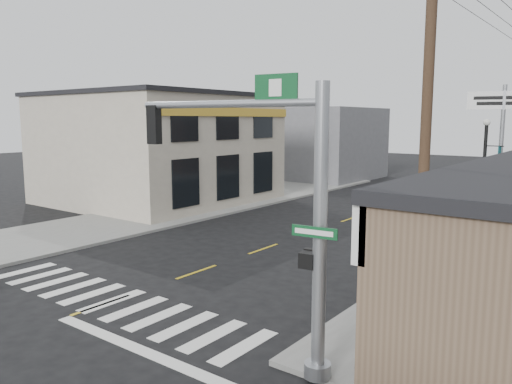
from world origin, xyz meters
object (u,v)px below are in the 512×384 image
Objects in this scene: fire_hydrant at (448,308)px; utility_pole_near at (426,125)px; traffic_signal_pole at (289,198)px; lamp_post at (485,174)px; guide_sign at (463,221)px; dance_center_sign at (503,121)px.

utility_pole_near reaches higher than fire_hydrant.
traffic_signal_pole is 13.12m from lamp_post.
traffic_signal_pole is at bearing -104.44° from guide_sign.
lamp_post is 0.53× the size of utility_pole_near.
lamp_post is (-1.18, 8.66, 2.66)m from fire_hydrant.
dance_center_sign is (-1.58, 13.36, 4.77)m from fire_hydrant.
traffic_signal_pole reaches higher than lamp_post.
dance_center_sign is (0.45, 17.78, 1.52)m from traffic_signal_pole.
guide_sign is (1.35, 8.12, -1.63)m from traffic_signal_pole.
guide_sign is 0.46× the size of dance_center_sign.
guide_sign is at bearing -97.80° from dance_center_sign.
utility_pole_near is at bearing 61.15° from traffic_signal_pole.
guide_sign is 4.33× the size of fire_hydrant.
fire_hydrant is 4.78m from utility_pole_near.
dance_center_sign reaches higher than traffic_signal_pole.
dance_center_sign reaches higher than lamp_post.
dance_center_sign is at bearing 81.13° from traffic_signal_pole.
lamp_post is 5.17m from dance_center_sign.
fire_hydrant is (0.67, -3.70, -1.61)m from guide_sign.
utility_pole_near is (-0.56, -0.68, 4.70)m from fire_hydrant.
utility_pole_near is at bearing -129.32° from fire_hydrant.
lamp_post is at bearing -98.36° from dance_center_sign.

